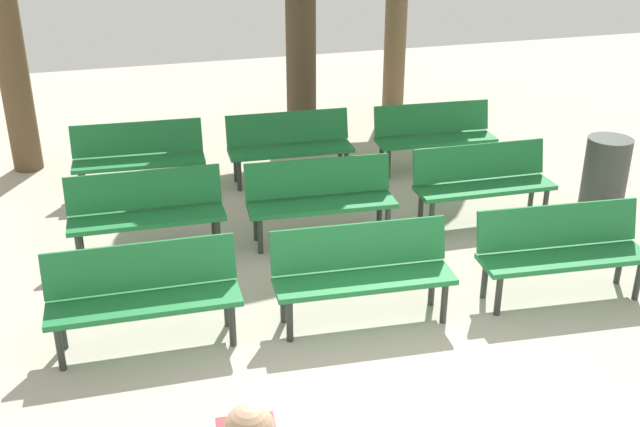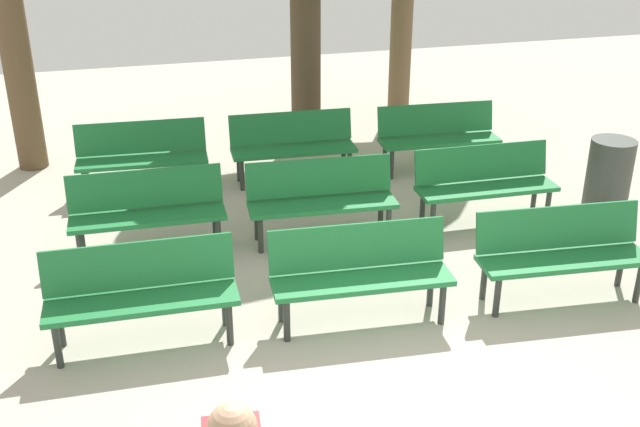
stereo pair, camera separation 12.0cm
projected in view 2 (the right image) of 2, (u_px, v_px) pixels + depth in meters
name	position (u px, v px, depth m)	size (l,w,h in m)	color
bench_r0_c0	(141.00, 289.00, 6.42)	(1.62, 0.54, 0.87)	#1E7238
bench_r0_c1	(360.00, 269.00, 6.74)	(1.63, 0.60, 0.87)	#1E7238
bench_r0_c2	(561.00, 249.00, 7.09)	(1.64, 0.63, 0.87)	#1E7238
bench_r1_c0	(147.00, 208.00, 7.96)	(1.62, 0.54, 0.87)	#1E7238
bench_r1_c1	(321.00, 195.00, 8.25)	(1.63, 0.60, 0.87)	#1E7238
bench_r1_c2	(485.00, 180.00, 8.66)	(1.62, 0.54, 0.87)	#1E7238
bench_r2_c0	(142.00, 153.00, 9.48)	(1.63, 0.59, 0.87)	#1E7238
bench_r2_c1	(293.00, 143.00, 9.84)	(1.62, 0.57, 0.87)	#1E7238
bench_r2_c2	(438.00, 133.00, 10.18)	(1.63, 0.60, 0.87)	#1E7238
tree_0	(13.00, 37.00, 9.74)	(0.38, 0.38, 3.54)	brown
trash_bin	(608.00, 178.00, 8.86)	(0.51, 0.51, 0.91)	#383D38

